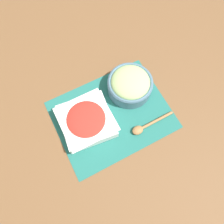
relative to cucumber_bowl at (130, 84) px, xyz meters
name	(u,v)px	position (x,y,z in m)	size (l,w,h in m)	color
ground_plane	(112,115)	(0.12, 0.07, -0.05)	(3.00, 3.00, 0.00)	brown
placemat	(112,115)	(0.12, 0.07, -0.05)	(0.47, 0.37, 0.00)	#236B60
cucumber_bowl	(130,84)	(0.00, 0.00, 0.00)	(0.19, 0.19, 0.09)	slate
tomato_bowl	(86,121)	(0.23, 0.06, -0.01)	(0.22, 0.22, 0.07)	white
wooden_spoon	(145,126)	(0.03, 0.18, -0.04)	(0.19, 0.04, 0.02)	#9E7042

